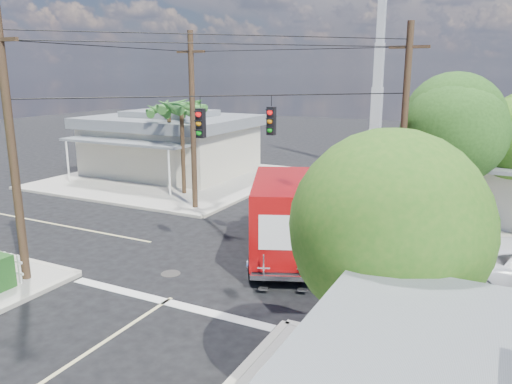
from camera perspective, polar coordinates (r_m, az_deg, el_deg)
The scene contains 12 objects.
ground at distance 19.59m, azimuth -2.67°, elevation -7.50°, with size 120.00×120.00×0.00m, color black.
sidewalk_nw at distance 34.09m, azimuth -9.61°, elevation 1.58°, with size 14.12×14.12×0.14m.
road_markings at distance 18.42m, azimuth -4.95°, elevation -8.93°, with size 32.00×32.00×0.01m.
building_nw at distance 35.64m, azimuth -9.69°, elevation 5.60°, with size 10.80×10.20×4.30m.
radio_tower at distance 36.92m, azimuth 13.71°, elevation 11.02°, with size 0.80×0.80×17.00m.
tree_ne_front at distance 22.83m, azimuth 22.25°, elevation 6.86°, with size 4.21×4.14×6.66m.
tree_se at distance 9.37m, azimuth 12.84°, elevation -5.43°, with size 3.67×3.54×5.62m.
palm_nw_front at distance 28.72m, azimuth -8.53°, elevation 9.44°, with size 3.01×3.08×5.59m.
palm_nw_back at distance 31.13m, azimuth -9.94°, elevation 9.01°, with size 3.01×3.08×5.19m.
utility_poles at distance 20.61m, azimuth -4.46°, elevation 6.94°, with size 12.00×10.68×9.00m.
vending_boxes at distance 23.12m, azimuth 19.48°, elevation -3.17°, with size 1.90×0.50×1.10m.
delivery_truck at distance 19.41m, azimuth 3.25°, elevation -2.69°, with size 4.85×7.56×3.17m.
Camera 1 is at (9.06, -15.88, 7.04)m, focal length 35.00 mm.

